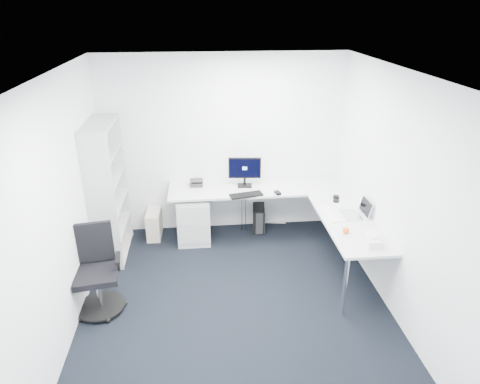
{
  "coord_description": "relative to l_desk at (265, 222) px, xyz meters",
  "views": [
    {
      "loc": [
        -0.35,
        -4.02,
        3.33
      ],
      "look_at": [
        0.15,
        1.05,
        1.05
      ],
      "focal_mm": 32.0,
      "sensor_mm": 36.0,
      "label": 1
    }
  ],
  "objects": [
    {
      "name": "tissue_box",
      "position": [
        1.0,
        -1.4,
        0.45
      ],
      "size": [
        0.17,
        0.27,
        0.09
      ],
      "primitive_type": "cube",
      "rotation": [
        0.0,
        0.0,
        -0.13
      ],
      "color": "white",
      "rests_on": "l_desk"
    },
    {
      "name": "mouse",
      "position": [
        0.18,
        0.07,
        0.42
      ],
      "size": [
        0.09,
        0.12,
        0.04
      ],
      "primitive_type": "cube",
      "rotation": [
        0.0,
        0.0,
        0.26
      ],
      "color": "black",
      "rests_on": "l_desk"
    },
    {
      "name": "black_pc_tower",
      "position": [
        -0.02,
        0.53,
        -0.21
      ],
      "size": [
        0.23,
        0.42,
        0.4
      ],
      "primitive_type": "cube",
      "rotation": [
        0.0,
        0.0,
        -0.12
      ],
      "color": "black",
      "rests_on": "ground"
    },
    {
      "name": "wall_left",
      "position": [
        -2.35,
        -1.4,
        0.95
      ],
      "size": [
        0.02,
        4.2,
        2.7
      ],
      "primitive_type": "cube",
      "color": "white",
      "rests_on": "ground"
    },
    {
      "name": "wall_back",
      "position": [
        -0.55,
        0.7,
        0.95
      ],
      "size": [
        3.6,
        0.02,
        2.7
      ],
      "primitive_type": "cube",
      "color": "white",
      "rests_on": "ground"
    },
    {
      "name": "drawer_pedestal",
      "position": [
        -1.03,
        0.32,
        -0.04
      ],
      "size": [
        0.48,
        0.59,
        0.73
      ],
      "primitive_type": "cube",
      "color": "silver",
      "rests_on": "ground"
    },
    {
      "name": "black_keyboard",
      "position": [
        -0.27,
        0.06,
        0.41
      ],
      "size": [
        0.49,
        0.26,
        0.02
      ],
      "primitive_type": "cube",
      "rotation": [
        0.0,
        0.0,
        0.21
      ],
      "color": "black",
      "rests_on": "l_desk"
    },
    {
      "name": "power_strip",
      "position": [
        0.28,
        0.7,
        -0.38
      ],
      "size": [
        0.35,
        0.12,
        0.04
      ],
      "primitive_type": "cube",
      "rotation": [
        0.0,
        0.0,
        -0.17
      ],
      "color": "white",
      "rests_on": "ground"
    },
    {
      "name": "orange_fruit",
      "position": [
        0.79,
        -1.13,
        0.44
      ],
      "size": [
        0.08,
        0.08,
        0.08
      ],
      "primitive_type": "sphere",
      "color": "#E75A14",
      "rests_on": "l_desk"
    },
    {
      "name": "ceiling",
      "position": [
        -0.55,
        -1.4,
        2.3
      ],
      "size": [
        4.2,
        4.2,
        0.0
      ],
      "primitive_type": "plane",
      "color": "white"
    },
    {
      "name": "bookshelf",
      "position": [
        -2.17,
        0.05,
        0.56
      ],
      "size": [
        0.37,
        0.96,
        1.92
      ],
      "primitive_type": null,
      "color": "#AFB1B1",
      "rests_on": "ground"
    },
    {
      "name": "desk_phone",
      "position": [
        -0.97,
        0.5,
        0.47
      ],
      "size": [
        0.19,
        0.19,
        0.13
      ],
      "primitive_type": null,
      "rotation": [
        0.0,
        0.0,
        -0.04
      ],
      "color": "#29292B",
      "rests_on": "l_desk"
    },
    {
      "name": "task_chair",
      "position": [
        -2.13,
        -1.23,
        0.12
      ],
      "size": [
        0.66,
        0.66,
        1.04
      ],
      "primitive_type": null,
      "rotation": [
        0.0,
        0.0,
        0.15
      ],
      "color": "black",
      "rests_on": "ground"
    },
    {
      "name": "l_desk",
      "position": [
        0.0,
        0.0,
        0.0
      ],
      "size": [
        2.76,
        1.55,
        0.81
      ],
      "primitive_type": null,
      "color": "silver",
      "rests_on": "ground"
    },
    {
      "name": "beige_pc_tower",
      "position": [
        -1.64,
        0.45,
        -0.19
      ],
      "size": [
        0.21,
        0.45,
        0.42
      ],
      "primitive_type": "cube",
      "rotation": [
        0.0,
        0.0,
        -0.03
      ],
      "color": "beige",
      "rests_on": "ground"
    },
    {
      "name": "monitor",
      "position": [
        -0.26,
        0.4,
        0.63
      ],
      "size": [
        0.49,
        0.2,
        0.46
      ],
      "primitive_type": null,
      "rotation": [
        0.0,
        0.0,
        -0.1
      ],
      "color": "black",
      "rests_on": "l_desk"
    },
    {
      "name": "laptop",
      "position": [
        1.0,
        -0.69,
        0.51
      ],
      "size": [
        0.33,
        0.32,
        0.22
      ],
      "primitive_type": null,
      "rotation": [
        0.0,
        0.0,
        0.03
      ],
      "color": "#BBBDC2",
      "rests_on": "l_desk"
    },
    {
      "name": "white_keyboard",
      "position": [
        0.74,
        -0.63,
        0.41
      ],
      "size": [
        0.19,
        0.48,
        0.02
      ],
      "primitive_type": "cube",
      "rotation": [
        0.0,
        0.0,
        0.12
      ],
      "color": "white",
      "rests_on": "l_desk"
    },
    {
      "name": "headphones",
      "position": [
        0.96,
        -0.2,
        0.43
      ],
      "size": [
        0.18,
        0.23,
        0.05
      ],
      "primitive_type": null,
      "rotation": [
        0.0,
        0.0,
        -0.31
      ],
      "color": "black",
      "rests_on": "l_desk"
    },
    {
      "name": "ground",
      "position": [
        -0.55,
        -1.4,
        -0.4
      ],
      "size": [
        4.2,
        4.2,
        0.0
      ],
      "primitive_type": "plane",
      "color": "black"
    },
    {
      "name": "wall_front",
      "position": [
        -0.55,
        -3.5,
        0.95
      ],
      "size": [
        3.6,
        0.02,
        2.7
      ],
      "primitive_type": "cube",
      "color": "white",
      "rests_on": "ground"
    },
    {
      "name": "wall_right",
      "position": [
        1.25,
        -1.4,
        0.95
      ],
      "size": [
        0.02,
        4.2,
        2.7
      ],
      "primitive_type": "cube",
      "color": "white",
      "rests_on": "ground"
    }
  ]
}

